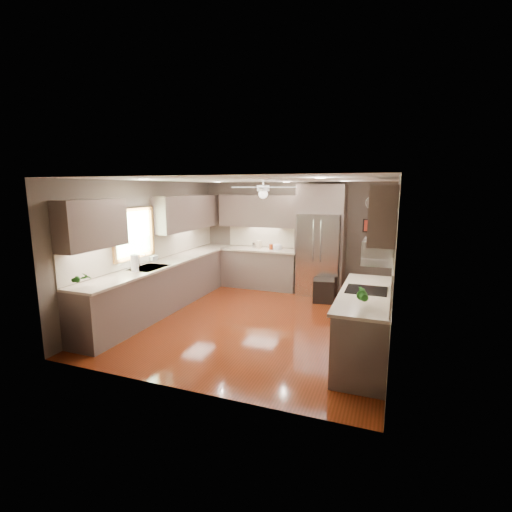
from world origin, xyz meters
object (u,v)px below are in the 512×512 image
Objects in this scene: microwave at (378,252)px; stool at (324,290)px; potted_plant_left at (82,278)px; bowl at (277,249)px; paper_towel at (135,264)px; refrigerator at (320,242)px; potted_plant_right at (363,295)px; soap_bottle at (154,258)px; canister_b at (254,245)px; canister_c at (259,245)px; canister_d at (271,247)px.

microwave is 1.09× the size of stool.
potted_plant_left is 4.52m from bowl.
microwave is 4.00m from paper_towel.
refrigerator is at bearing 116.09° from microwave.
potted_plant_right is 1.00m from microwave.
stool is (2.98, 1.71, -0.80)m from soap_bottle.
potted_plant_left reaches higher than canister_b.
canister_b is 4.38m from potted_plant_left.
paper_towel is at bearing -110.48° from canister_c.
paper_towel reaches higher than stool.
canister_d is at bearing 55.39° from soap_bottle.
bowl is at bearing 69.06° from potted_plant_left.
paper_towel reaches higher than potted_plant_left.
soap_bottle is 0.74m from paper_towel.
stool is at bearing 51.72° from potted_plant_left.
canister_d reaches higher than stool.
soap_bottle is (-1.15, -2.36, 0.03)m from canister_b.
paper_towel is (-3.86, 0.60, -0.01)m from potted_plant_right.
potted_plant_left is 1.02× the size of potted_plant_right.
soap_bottle is at bearing -116.01° from canister_b.
canister_c is at bearing 69.52° from paper_towel.
potted_plant_right is 0.12× the size of refrigerator.
microwave is at bearing 20.47° from potted_plant_left.
potted_plant_right is at bearing -96.76° from microwave.
canister_b is 0.60m from bowl.
potted_plant_right is (2.70, -3.70, 0.06)m from canister_c.
bowl is at bearing 178.21° from refrigerator.
bowl is 1.56m from stool.
bowl is 3.46m from paper_towel.
stool is 3.85m from paper_towel.
potted_plant_right is at bearing -53.92° from canister_c.
potted_plant_left is at bearing -128.28° from stool.
canister_d is 0.40× the size of paper_towel.
microwave is (0.11, 0.91, 0.39)m from potted_plant_right.
paper_towel is at bearing -175.52° from microwave.
refrigerator reaches higher than paper_towel.
bowl is 0.69× the size of paper_towel.
stool is (1.38, -0.61, -0.76)m from canister_d.
potted_plant_left is at bearing -122.18° from refrigerator.
microwave is at bearing -63.91° from refrigerator.
canister_d is 4.36m from potted_plant_right.
stool is (1.83, -0.65, -0.77)m from canister_b.
canister_d is 4.46m from potted_plant_left.
microwave is (2.81, -2.79, 0.45)m from canister_c.
potted_plant_right is (2.38, -3.65, 0.09)m from canister_d.
canister_d is at bearing -9.30° from canister_c.
potted_plant_left is 0.56× the size of microwave.
canister_b is at bearing 63.99° from soap_bottle.
canister_c is 2.69m from soap_bottle.
bowl is (1.61, 4.22, -0.13)m from potted_plant_left.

